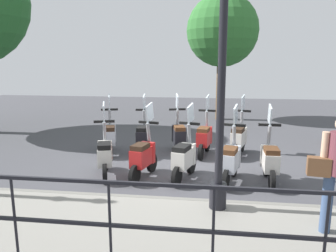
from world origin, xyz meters
TOP-DOWN VIEW (x-y plane):
  - ground_plane at (0.00, 0.00)m, footprint 28.00×28.00m
  - promenade_walkway at (-3.15, 0.00)m, footprint 2.20×20.00m
  - fence_railing at (-4.20, -0.00)m, footprint 0.04×16.03m
  - lamp_post_near at (-2.40, -0.62)m, footprint 0.26×0.90m
  - tree_distant at (6.30, -0.87)m, footprint 2.84×2.84m
  - scooter_near_0 at (-0.82, -1.66)m, footprint 1.23×0.44m
  - scooter_near_1 at (-0.92, -0.90)m, footprint 1.21×0.52m
  - scooter_near_2 at (-0.86, 0.02)m, footprint 1.20×0.54m
  - scooter_near_3 at (-0.88, 0.87)m, footprint 1.21×0.51m
  - scooter_near_4 at (-0.89, 1.69)m, footprint 1.20×0.54m
  - scooter_far_0 at (1.01, -1.21)m, footprint 1.20×0.54m
  - scooter_far_1 at (0.93, -0.34)m, footprint 1.23×0.47m
  - scooter_far_2 at (1.05, 0.33)m, footprint 1.21×0.51m
  - scooter_far_3 at (0.85, 1.23)m, footprint 1.23×0.44m
  - scooter_far_4 at (0.78, 2.10)m, footprint 1.21×0.53m

SIDE VIEW (x-z plane):
  - ground_plane at x=0.00m, z-range 0.00..0.00m
  - promenade_walkway at x=-3.15m, z-range 0.00..0.15m
  - scooter_near_0 at x=-0.82m, z-range -0.29..1.25m
  - scooter_near_1 at x=-0.92m, z-range -0.29..1.25m
  - scooter_near_2 at x=-0.86m, z-range -0.29..1.25m
  - scooter_near_3 at x=-0.88m, z-range -0.29..1.25m
  - scooter_near_4 at x=-0.89m, z-range -0.29..1.25m
  - scooter_far_0 at x=1.01m, z-range -0.29..1.25m
  - scooter_far_1 at x=0.93m, z-range -0.29..1.25m
  - scooter_far_2 at x=1.05m, z-range -0.29..1.25m
  - scooter_far_3 at x=0.85m, z-range -0.29..1.25m
  - scooter_far_4 at x=0.78m, z-range -0.29..1.25m
  - fence_railing at x=-4.20m, z-range 0.35..1.42m
  - lamp_post_near at x=-2.40m, z-range -0.09..3.93m
  - tree_distant at x=6.30m, z-range 1.04..6.01m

